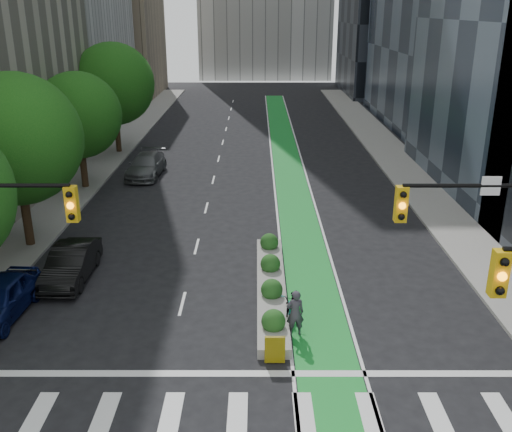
{
  "coord_description": "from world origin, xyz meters",
  "views": [
    {
      "loc": [
        0.57,
        -14.87,
        11.52
      ],
      "look_at": [
        0.55,
        8.36,
        3.0
      ],
      "focal_mm": 40.0,
      "sensor_mm": 36.0,
      "label": 1
    }
  ],
  "objects_px": {
    "parked_car_left_mid": "(71,264)",
    "parked_car_left_far": "(146,165)",
    "median_planter": "(271,284)",
    "cyclist": "(295,313)",
    "parked_car_left_near": "(0,299)",
    "bicycle": "(292,302)"
  },
  "relations": [
    {
      "from": "parked_car_left_near",
      "to": "parked_car_left_far",
      "type": "bearing_deg",
      "value": 87.5
    },
    {
      "from": "cyclist",
      "to": "parked_car_left_near",
      "type": "xyz_separation_m",
      "value": [
        -11.5,
        1.35,
        -0.13
      ]
    },
    {
      "from": "bicycle",
      "to": "parked_car_left_mid",
      "type": "bearing_deg",
      "value": 177.07
    },
    {
      "from": "bicycle",
      "to": "parked_car_left_mid",
      "type": "height_order",
      "value": "parked_car_left_mid"
    },
    {
      "from": "median_planter",
      "to": "cyclist",
      "type": "height_order",
      "value": "cyclist"
    },
    {
      "from": "cyclist",
      "to": "parked_car_left_mid",
      "type": "xyz_separation_m",
      "value": [
        -9.72,
        4.64,
        -0.15
      ]
    },
    {
      "from": "parked_car_left_near",
      "to": "parked_car_left_mid",
      "type": "xyz_separation_m",
      "value": [
        1.78,
        3.29,
        -0.02
      ]
    },
    {
      "from": "cyclist",
      "to": "parked_car_left_far",
      "type": "bearing_deg",
      "value": -75.22
    },
    {
      "from": "parked_car_left_near",
      "to": "parked_car_left_far",
      "type": "relative_size",
      "value": 0.86
    },
    {
      "from": "bicycle",
      "to": "parked_car_left_near",
      "type": "distance_m",
      "value": 11.5
    },
    {
      "from": "parked_car_left_near",
      "to": "parked_car_left_far",
      "type": "height_order",
      "value": "parked_car_left_near"
    },
    {
      "from": "cyclist",
      "to": "parked_car_left_far",
      "type": "height_order",
      "value": "cyclist"
    },
    {
      "from": "median_planter",
      "to": "parked_car_left_mid",
      "type": "distance_m",
      "value": 9.01
    },
    {
      "from": "cyclist",
      "to": "parked_car_left_mid",
      "type": "relative_size",
      "value": 0.39
    },
    {
      "from": "median_planter",
      "to": "parked_car_left_near",
      "type": "distance_m",
      "value": 10.91
    },
    {
      "from": "bicycle",
      "to": "parked_car_left_mid",
      "type": "xyz_separation_m",
      "value": [
        -9.72,
        3.09,
        0.25
      ]
    },
    {
      "from": "bicycle",
      "to": "cyclist",
      "type": "bearing_deg",
      "value": -75.3
    },
    {
      "from": "parked_car_left_near",
      "to": "parked_car_left_mid",
      "type": "distance_m",
      "value": 3.75
    },
    {
      "from": "median_planter",
      "to": "cyclist",
      "type": "distance_m",
      "value": 3.56
    },
    {
      "from": "parked_car_left_mid",
      "to": "parked_car_left_far",
      "type": "height_order",
      "value": "parked_car_left_far"
    },
    {
      "from": "bicycle",
      "to": "cyclist",
      "type": "distance_m",
      "value": 1.61
    },
    {
      "from": "cyclist",
      "to": "parked_car_left_far",
      "type": "xyz_separation_m",
      "value": [
        -9.41,
        21.42,
        -0.14
      ]
    }
  ]
}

